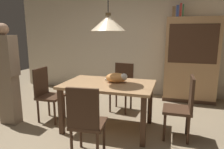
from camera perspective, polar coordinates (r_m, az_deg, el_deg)
The scene contains 15 objects.
ground at distance 3.10m, azimuth -3.71°, elevation -18.04°, with size 10.00×10.00×0.00m, color #998466.
back_wall at distance 5.25m, azimuth 6.48°, elevation 10.65°, with size 6.40×0.10×2.90m, color beige.
dining_table at distance 3.25m, azimuth -1.08°, elevation -4.15°, with size 1.40×0.90×0.75m.
chair_right_side at distance 3.15m, azimuth 19.08°, elevation -7.97°, with size 0.40×0.40×0.93m.
chair_near_front at distance 2.52m, azimuth -7.23°, elevation -12.36°, with size 0.44×0.44×0.93m.
chair_far_back at distance 4.10m, azimuth 2.86°, elevation -2.82°, with size 0.44×0.44×0.93m.
chair_left_side at distance 3.78m, azimuth -17.62°, elevation -4.61°, with size 0.40×0.40×0.93m.
cat_sleeping at distance 3.26m, azimuth 1.41°, elevation -0.88°, with size 0.39×0.27×0.16m.
pendant_lamp at distance 3.13m, azimuth -1.15°, elevation 14.02°, with size 0.52×0.52×1.30m.
hutch_bookcase at distance 4.89m, azimuth 20.91°, elevation 3.30°, with size 1.12×0.45×1.85m.
book_brown_thick at distance 4.85m, azimuth 16.74°, elevation 16.20°, with size 0.06×0.24×0.22m, color brown.
book_blue_wide at distance 4.85m, azimuth 17.67°, elevation 16.27°, with size 0.06×0.24×0.24m, color #384C93.
book_red_tall at distance 4.86m, azimuth 18.45°, elevation 16.46°, with size 0.04×0.22×0.28m, color #B73833.
book_green_slim at distance 4.86m, azimuth 19.05°, elevation 16.30°, with size 0.03×0.20×0.26m, color #427A4C.
person_standing at distance 3.82m, azimuth -27.02°, elevation -0.02°, with size 0.36×0.22×1.68m.
Camera 1 is at (0.97, -2.51, 1.53)m, focal length 33.05 mm.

